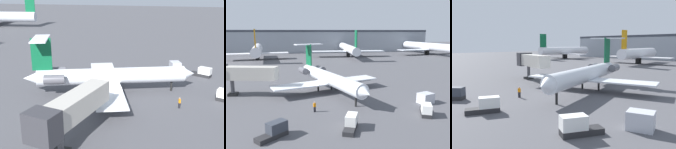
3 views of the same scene
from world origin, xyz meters
TOP-DOWN VIEW (x-y plane):
  - ground_plane at (0.00, 0.00)m, footprint 400.00×400.00m
  - regional_jet at (3.13, 2.16)m, footprint 23.54×28.01m
  - jet_bridge at (-14.26, 2.25)m, footprint 13.31×5.88m
  - ground_crew_marshaller at (-0.55, -9.87)m, footprint 0.45×0.34m
  - baggage_tug_lead at (16.14, -14.50)m, footprint 3.00×4.21m
  - baggage_tug_trailing at (-6.08, -17.79)m, footprint 3.95×3.66m
  - baggage_tug_spare at (3.63, -17.23)m, footprint 2.85×4.23m
  - cargo_container_uld at (19.40, -9.03)m, footprint 3.03×2.67m
  - terminal_building at (0.00, 98.93)m, footprint 156.36×21.24m
  - parked_airliner_west_mid at (-20.15, 61.71)m, footprint 27.68×32.59m
  - parked_airliner_centre at (22.55, 65.56)m, footprint 36.09×42.73m
  - parked_airliner_east_mid at (67.49, 68.27)m, footprint 34.43×40.58m

SIDE VIEW (x-z plane):
  - ground_plane at x=0.00m, z-range -0.10..0.00m
  - baggage_tug_lead at x=16.14m, z-range -0.11..1.79m
  - baggage_tug_trailing at x=-6.08m, z-range -0.11..1.79m
  - baggage_tug_spare at x=3.63m, z-range -0.11..1.79m
  - ground_crew_marshaller at x=-0.55m, z-range 0.01..1.70m
  - cargo_container_uld at x=19.40m, z-range 0.00..1.85m
  - regional_jet at x=3.13m, z-range -1.69..7.90m
  - parked_airliner_centre at x=22.55m, z-range -2.41..10.66m
  - parked_airliner_east_mid at x=67.49m, z-range -2.41..11.07m
  - parked_airliner_west_mid at x=-20.15m, z-range -2.40..11.10m
  - jet_bridge at x=-14.26m, z-range 1.38..7.56m
  - terminal_building at x=0.00m, z-range 0.02..13.31m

